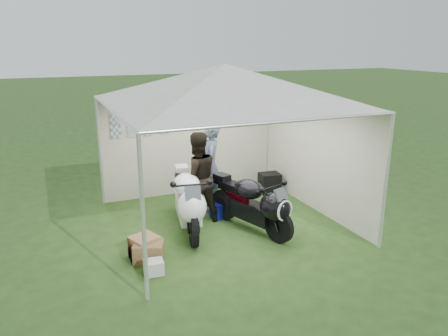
{
  "coord_description": "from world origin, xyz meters",
  "views": [
    {
      "loc": [
        -3.07,
        -7.19,
        3.36
      ],
      "look_at": [
        0.13,
        0.35,
        0.99
      ],
      "focal_mm": 35.0,
      "sensor_mm": 36.0,
      "label": 1
    }
  ],
  "objects_px": {
    "canopy_tent": "(224,88)",
    "paddock_stand": "(221,210)",
    "crate_2": "(154,267)",
    "crate_3": "(149,252)",
    "crate_0": "(146,247)",
    "equipment_box": "(270,183)",
    "crate_1": "(144,247)",
    "person_blue_jacket": "(210,167)",
    "motorcycle_black": "(255,203)",
    "person_dark_jacket": "(197,178)",
    "motorcycle_white": "(188,200)"
  },
  "relations": [
    {
      "from": "paddock_stand",
      "to": "crate_0",
      "type": "distance_m",
      "value": 2.03
    },
    {
      "from": "motorcycle_black",
      "to": "crate_0",
      "type": "height_order",
      "value": "motorcycle_black"
    },
    {
      "from": "paddock_stand",
      "to": "crate_2",
      "type": "distance_m",
      "value": 2.43
    },
    {
      "from": "crate_2",
      "to": "paddock_stand",
      "type": "bearing_deg",
      "value": 42.51
    },
    {
      "from": "person_blue_jacket",
      "to": "crate_3",
      "type": "height_order",
      "value": "person_blue_jacket"
    },
    {
      "from": "crate_2",
      "to": "canopy_tent",
      "type": "bearing_deg",
      "value": 38.54
    },
    {
      "from": "crate_1",
      "to": "crate_3",
      "type": "distance_m",
      "value": 0.18
    },
    {
      "from": "canopy_tent",
      "to": "crate_2",
      "type": "distance_m",
      "value": 3.33
    },
    {
      "from": "equipment_box",
      "to": "crate_1",
      "type": "relative_size",
      "value": 1.16
    },
    {
      "from": "motorcycle_black",
      "to": "paddock_stand",
      "type": "distance_m",
      "value": 1.0
    },
    {
      "from": "paddock_stand",
      "to": "person_blue_jacket",
      "type": "distance_m",
      "value": 0.9
    },
    {
      "from": "motorcycle_white",
      "to": "crate_1",
      "type": "distance_m",
      "value": 1.28
    },
    {
      "from": "paddock_stand",
      "to": "crate_3",
      "type": "bearing_deg",
      "value": -145.01
    },
    {
      "from": "person_blue_jacket",
      "to": "crate_0",
      "type": "bearing_deg",
      "value": -30.24
    },
    {
      "from": "motorcycle_black",
      "to": "crate_1",
      "type": "bearing_deg",
      "value": 166.75
    },
    {
      "from": "crate_1",
      "to": "crate_2",
      "type": "height_order",
      "value": "crate_1"
    },
    {
      "from": "person_blue_jacket",
      "to": "crate_3",
      "type": "bearing_deg",
      "value": -26.14
    },
    {
      "from": "person_dark_jacket",
      "to": "equipment_box",
      "type": "xyz_separation_m",
      "value": [
        2.11,
        0.95,
        -0.66
      ]
    },
    {
      "from": "canopy_tent",
      "to": "crate_2",
      "type": "height_order",
      "value": "canopy_tent"
    },
    {
      "from": "crate_3",
      "to": "paddock_stand",
      "type": "bearing_deg",
      "value": 34.99
    },
    {
      "from": "crate_3",
      "to": "motorcycle_black",
      "type": "bearing_deg",
      "value": 10.07
    },
    {
      "from": "paddock_stand",
      "to": "person_dark_jacket",
      "type": "relative_size",
      "value": 0.23
    },
    {
      "from": "person_blue_jacket",
      "to": "crate_3",
      "type": "relative_size",
      "value": 3.94
    },
    {
      "from": "canopy_tent",
      "to": "crate_0",
      "type": "bearing_deg",
      "value": -156.29
    },
    {
      "from": "canopy_tent",
      "to": "motorcycle_black",
      "type": "relative_size",
      "value": 2.89
    },
    {
      "from": "paddock_stand",
      "to": "equipment_box",
      "type": "bearing_deg",
      "value": 30.52
    },
    {
      "from": "canopy_tent",
      "to": "crate_2",
      "type": "bearing_deg",
      "value": -141.46
    },
    {
      "from": "person_dark_jacket",
      "to": "equipment_box",
      "type": "relative_size",
      "value": 3.85
    },
    {
      "from": "canopy_tent",
      "to": "person_dark_jacket",
      "type": "relative_size",
      "value": 3.2
    },
    {
      "from": "crate_1",
      "to": "person_blue_jacket",
      "type": "bearing_deg",
      "value": 41.21
    },
    {
      "from": "motorcycle_black",
      "to": "paddock_stand",
      "type": "bearing_deg",
      "value": 90.0
    },
    {
      "from": "crate_2",
      "to": "crate_3",
      "type": "relative_size",
      "value": 0.62
    },
    {
      "from": "equipment_box",
      "to": "crate_2",
      "type": "xyz_separation_m",
      "value": [
        -3.4,
        -2.59,
        -0.12
      ]
    },
    {
      "from": "motorcycle_white",
      "to": "equipment_box",
      "type": "bearing_deg",
      "value": 39.7
    },
    {
      "from": "motorcycle_black",
      "to": "person_blue_jacket",
      "type": "distance_m",
      "value": 1.43
    },
    {
      "from": "crate_3",
      "to": "motorcycle_white",
      "type": "bearing_deg",
      "value": 42.38
    },
    {
      "from": "canopy_tent",
      "to": "crate_0",
      "type": "relative_size",
      "value": 12.88
    },
    {
      "from": "crate_3",
      "to": "crate_1",
      "type": "bearing_deg",
      "value": 97.71
    },
    {
      "from": "person_dark_jacket",
      "to": "crate_2",
      "type": "xyz_separation_m",
      "value": [
        -1.29,
        -1.64,
        -0.78
      ]
    },
    {
      "from": "equipment_box",
      "to": "crate_0",
      "type": "relative_size",
      "value": 1.05
    },
    {
      "from": "person_blue_jacket",
      "to": "crate_3",
      "type": "distance_m",
      "value": 2.54
    },
    {
      "from": "canopy_tent",
      "to": "crate_3",
      "type": "relative_size",
      "value": 12.12
    },
    {
      "from": "person_blue_jacket",
      "to": "motorcycle_white",
      "type": "bearing_deg",
      "value": -23.31
    },
    {
      "from": "person_blue_jacket",
      "to": "crate_0",
      "type": "relative_size",
      "value": 4.19
    },
    {
      "from": "person_dark_jacket",
      "to": "equipment_box",
      "type": "height_order",
      "value": "person_dark_jacket"
    },
    {
      "from": "person_dark_jacket",
      "to": "crate_3",
      "type": "relative_size",
      "value": 3.79
    },
    {
      "from": "person_dark_jacket",
      "to": "motorcycle_white",
      "type": "bearing_deg",
      "value": 48.7
    },
    {
      "from": "canopy_tent",
      "to": "paddock_stand",
      "type": "xyz_separation_m",
      "value": [
        0.04,
        0.25,
        -2.42
      ]
    },
    {
      "from": "motorcycle_white",
      "to": "paddock_stand",
      "type": "distance_m",
      "value": 0.99
    },
    {
      "from": "motorcycle_black",
      "to": "crate_3",
      "type": "relative_size",
      "value": 4.19
    }
  ]
}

